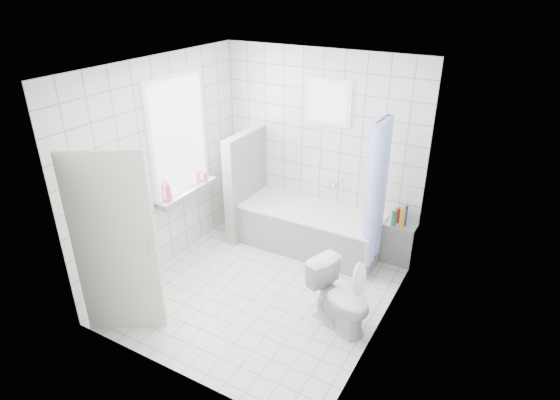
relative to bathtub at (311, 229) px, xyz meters
The scene contains 19 objects.
ground 1.16m from the bathtub, 93.73° to the right, with size 3.00×3.00×0.00m, color white.
ceiling 2.57m from the bathtub, 93.73° to the right, with size 3.00×3.00×0.00m, color white.
wall_back 1.08m from the bathtub, 101.06° to the left, with size 2.80×0.02×2.60m, color white.
wall_front 2.81m from the bathtub, 91.60° to the right, with size 2.80×0.02×2.60m, color white.
wall_left 2.11m from the bathtub, 142.64° to the right, with size 0.02×3.00×2.60m, color white.
wall_right 2.01m from the bathtub, 40.30° to the right, with size 0.02×3.00×2.60m, color white.
window_left 2.11m from the bathtub, 149.99° to the right, with size 0.01×0.90×1.40m, color white.
window_back 1.69m from the bathtub, 85.38° to the left, with size 0.50×0.01×0.50m, color white.
window_sill 1.71m from the bathtub, 149.19° to the right, with size 0.18×1.02×0.08m, color white.
door 2.68m from the bathtub, 112.54° to the right, with size 0.04×0.80×2.00m, color silver.
bathtub is the anchor object (origin of this frame).
partition_wall 1.10m from the bathtub, behind, with size 0.15×0.85×1.50m, color white.
tiled_ledge 1.16m from the bathtub, 12.71° to the left, with size 0.40×0.24×0.55m, color white.
toilet 1.58m from the bathtub, 52.64° to the right, with size 0.40×0.71×0.72m, color white.
curtain_rod 1.92m from the bathtub, ahead, with size 0.02×0.02×0.80m, color silver.
shower_curtain 1.20m from the bathtub, 10.03° to the right, with size 0.14×0.48×1.78m, color #5574FC, non-canonical shape.
tub_faucet 0.66m from the bathtub, 73.38° to the left, with size 0.18×0.06×0.06m, color silver.
sill_bottles 1.81m from the bathtub, 146.43° to the right, with size 0.13×0.81×0.31m.
ledge_bottles 1.20m from the bathtub, 11.20° to the left, with size 0.17×0.18×0.27m.
Camera 1 is at (2.41, -3.86, 3.42)m, focal length 30.00 mm.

